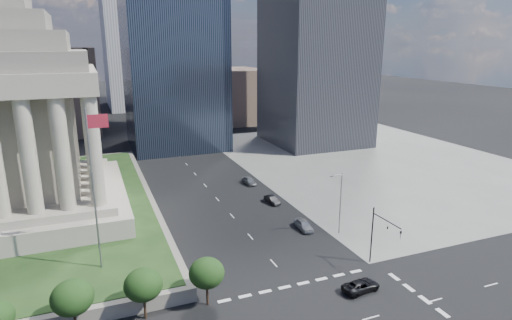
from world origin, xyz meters
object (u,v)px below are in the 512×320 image
flagpole (94,182)px  pickup_truck (361,286)px  war_memorial (1,95)px  street_lamp_north (340,200)px  parked_sedan_near (304,225)px  parked_sedan_mid (272,200)px  traffic_signal_ne (381,232)px  parked_sedan_far (249,181)px

flagpole → pickup_truck: flagpole is taller
war_memorial → street_lamp_north: size_ratio=3.90×
parked_sedan_near → parked_sedan_mid: parked_sedan_near is taller
flagpole → war_memorial: bearing=116.9°
street_lamp_north → parked_sedan_mid: street_lamp_north is taller
traffic_signal_ne → parked_sedan_near: 15.77m
parked_sedan_near → parked_sedan_far: parked_sedan_near is taller
flagpole → parked_sedan_near: flagpole is taller
war_memorial → street_lamp_north: war_memorial is taller
war_memorial → flagpole: 28.16m
parked_sedan_near → parked_sedan_mid: 12.70m
war_memorial → parked_sedan_near: war_memorial is taller
flagpole → traffic_signal_ne: (34.33, -10.30, -7.86)m
war_memorial → parked_sedan_near: size_ratio=8.45×
street_lamp_north → parked_sedan_near: 7.36m
parked_sedan_near → parked_sedan_far: (0.00, 24.97, -0.02)m
flagpole → parked_sedan_mid: 37.39m
war_memorial → parked_sedan_mid: 48.23m
flagpole → pickup_truck: 34.50m
war_memorial → street_lamp_north: 54.92m
parked_sedan_mid → pickup_truck: bearing=-100.0°
traffic_signal_ne → parked_sedan_mid: traffic_signal_ne is taller
pickup_truck → war_memorial: bearing=40.7°
flagpole → street_lamp_north: flagpole is taller
parked_sedan_mid → street_lamp_north: bearing=-81.5°
parked_sedan_far → pickup_truck: bearing=-97.1°
pickup_truck → street_lamp_north: bearing=-28.9°
war_memorial → parked_sedan_far: size_ratio=8.64×
traffic_signal_ne → parked_sedan_far: (-3.50, 39.69, -4.48)m
war_memorial → flagpole: size_ratio=1.95×
flagpole → pickup_truck: (28.93, -14.10, -12.44)m
parked_sedan_near → parked_sedan_far: size_ratio=1.02×
traffic_signal_ne → street_lamp_north: (0.83, 11.30, 0.41)m
flagpole → traffic_signal_ne: bearing=-16.7°
parked_sedan_mid → parked_sedan_far: parked_sedan_far is taller
flagpole → parked_sedan_mid: size_ratio=4.89×
parked_sedan_far → parked_sedan_mid: bearing=-94.5°
street_lamp_north → war_memorial: bearing=154.1°
flagpole → traffic_signal_ne: flagpole is taller
parked_sedan_mid → flagpole: bearing=-157.5°
street_lamp_north → pickup_truck: street_lamp_north is taller
street_lamp_north → parked_sedan_mid: size_ratio=2.45×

